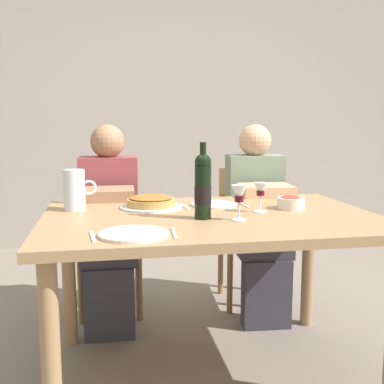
{
  "coord_description": "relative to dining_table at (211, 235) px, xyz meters",
  "views": [
    {
      "loc": [
        -0.46,
        -2.05,
        1.18
      ],
      "look_at": [
        -0.07,
        0.1,
        0.85
      ],
      "focal_mm": 44.18,
      "sensor_mm": 36.0,
      "label": 1
    }
  ],
  "objects": [
    {
      "name": "salad_bowl",
      "position": [
        0.41,
        0.08,
        0.13
      ],
      "size": [
        0.13,
        0.13,
        0.07
      ],
      "color": "silver",
      "rests_on": "dining_table"
    },
    {
      "name": "spoon_right_setting",
      "position": [
        -0.08,
        0.22,
        0.09
      ],
      "size": [
        0.03,
        0.16,
        0.0
      ],
      "primitive_type": "cube",
      "rotation": [
        0.0,
        0.0,
        1.67
      ],
      "color": "silver",
      "rests_on": "dining_table"
    },
    {
      "name": "back_wall",
      "position": [
        0.0,
        2.53,
        0.73
      ],
      "size": [
        8.0,
        0.1,
        2.8
      ],
      "primitive_type": "cube",
      "color": "#A3998E",
      "rests_on": "ground"
    },
    {
      "name": "wine_bottle",
      "position": [
        -0.05,
        -0.08,
        0.23
      ],
      "size": [
        0.07,
        0.07,
        0.33
      ],
      "color": "black",
      "rests_on": "dining_table"
    },
    {
      "name": "chair_left",
      "position": [
        -0.45,
        0.91,
        -0.17
      ],
      "size": [
        0.41,
        0.41,
        0.87
      ],
      "rotation": [
        0.0,
        0.0,
        3.1
      ],
      "color": "olive",
      "rests_on": "ground"
    },
    {
      "name": "baked_tart",
      "position": [
        -0.25,
        0.22,
        0.12
      ],
      "size": [
        0.3,
        0.3,
        0.06
      ],
      "color": "silver",
      "rests_on": "dining_table"
    },
    {
      "name": "ground_plane",
      "position": [
        0.0,
        0.0,
        -0.67
      ],
      "size": [
        8.0,
        8.0,
        0.0
      ],
      "primitive_type": "plane",
      "color": "slate"
    },
    {
      "name": "diner_left",
      "position": [
        -0.45,
        0.67,
        -0.05
      ],
      "size": [
        0.35,
        0.51,
        1.16
      ],
      "rotation": [
        0.0,
        0.0,
        3.1
      ],
      "color": "#8E3D42",
      "rests_on": "ground"
    },
    {
      "name": "water_pitcher",
      "position": [
        -0.61,
        0.22,
        0.18
      ],
      "size": [
        0.16,
        0.1,
        0.19
      ],
      "color": "silver",
      "rests_on": "dining_table"
    },
    {
      "name": "diner_right",
      "position": [
        0.44,
        0.66,
        -0.05
      ],
      "size": [
        0.36,
        0.52,
        1.16
      ],
      "rotation": [
        0.0,
        0.0,
        3.07
      ],
      "color": "gray",
      "rests_on": "ground"
    },
    {
      "name": "wine_glass_left_diner",
      "position": [
        -0.6,
        0.41,
        0.19
      ],
      "size": [
        0.07,
        0.07,
        0.15
      ],
      "color": "silver",
      "rests_on": "dining_table"
    },
    {
      "name": "dinner_plate_left_setting",
      "position": [
        -0.37,
        -0.33,
        0.1
      ],
      "size": [
        0.26,
        0.26,
        0.01
      ],
      "primitive_type": "cylinder",
      "color": "silver",
      "rests_on": "dining_table"
    },
    {
      "name": "wine_glass_right_diner",
      "position": [
        0.09,
        -0.14,
        0.2
      ],
      "size": [
        0.07,
        0.07,
        0.15
      ],
      "color": "silver",
      "rests_on": "dining_table"
    },
    {
      "name": "dinner_plate_right_setting",
      "position": [
        0.07,
        0.22,
        0.1
      ],
      "size": [
        0.23,
        0.23,
        0.01
      ],
      "primitive_type": "cylinder",
      "color": "silver",
      "rests_on": "dining_table"
    },
    {
      "name": "dining_table",
      "position": [
        0.0,
        0.0,
        0.0
      ],
      "size": [
        1.5,
        1.0,
        0.76
      ],
      "color": "#9E7A51",
      "rests_on": "ground"
    },
    {
      "name": "knife_left_setting",
      "position": [
        -0.22,
        -0.33,
        0.09
      ],
      "size": [
        0.02,
        0.18,
        0.0
      ],
      "primitive_type": "cube",
      "rotation": [
        0.0,
        0.0,
        1.5
      ],
      "color": "silver",
      "rests_on": "dining_table"
    },
    {
      "name": "fork_left_setting",
      "position": [
        -0.52,
        -0.33,
        0.09
      ],
      "size": [
        0.03,
        0.16,
        0.0
      ],
      "primitive_type": "cube",
      "rotation": [
        0.0,
        0.0,
        1.68
      ],
      "color": "silver",
      "rests_on": "dining_table"
    },
    {
      "name": "knife_right_setting",
      "position": [
        0.22,
        0.22,
        0.09
      ],
      "size": [
        0.01,
        0.18,
        0.0
      ],
      "primitive_type": "cube",
      "rotation": [
        0.0,
        0.0,
        1.6
      ],
      "color": "silver",
      "rests_on": "dining_table"
    },
    {
      "name": "chair_right",
      "position": [
        0.46,
        0.89,
        -0.17
      ],
      "size": [
        0.43,
        0.43,
        0.87
      ],
      "rotation": [
        0.0,
        0.0,
        3.07
      ],
      "color": "olive",
      "rests_on": "ground"
    },
    {
      "name": "wine_glass_centre",
      "position": [
        0.24,
        0.02,
        0.19
      ],
      "size": [
        0.07,
        0.07,
        0.14
      ],
      "color": "silver",
      "rests_on": "dining_table"
    }
  ]
}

